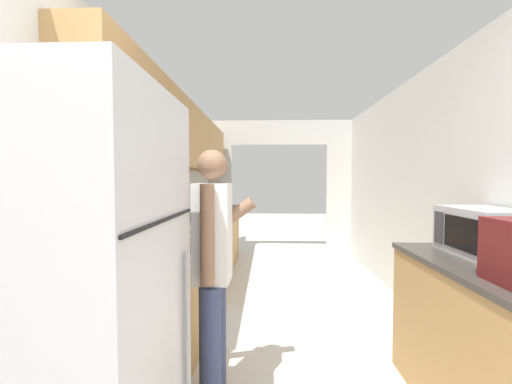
{
  "coord_description": "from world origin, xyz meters",
  "views": [
    {
      "loc": [
        -0.21,
        -0.65,
        1.41
      ],
      "look_at": [
        -0.37,
        3.6,
        1.23
      ],
      "focal_mm": 22.0,
      "sensor_mm": 36.0,
      "label": 1
    }
  ],
  "objects": [
    {
      "name": "refrigerator",
      "position": [
        -0.97,
        0.5,
        0.87
      ],
      "size": [
        0.78,
        0.75,
        1.74
      ],
      "color": "#B7B7BC",
      "rests_on": "ground_plane"
    },
    {
      "name": "range_oven",
      "position": [
        -1.04,
        2.31,
        0.47
      ],
      "size": [
        0.66,
        0.79,
        1.06
      ],
      "color": "white",
      "rests_on": "ground_plane"
    },
    {
      "name": "knife",
      "position": [
        -1.08,
        2.99,
        0.93
      ],
      "size": [
        0.12,
        0.29,
        0.02
      ],
      "rotation": [
        0.0,
        0.0,
        -0.51
      ],
      "color": "#B7B7BC",
      "rests_on": "counter_left"
    },
    {
      "name": "wall_left",
      "position": [
        -1.29,
        2.48,
        1.54
      ],
      "size": [
        0.38,
        7.65,
        2.5
      ],
      "color": "silver",
      "rests_on": "ground_plane"
    },
    {
      "name": "wall_far_with_doorway",
      "position": [
        0.0,
        5.28,
        1.45
      ],
      "size": [
        3.09,
        0.06,
        2.5
      ],
      "color": "silver",
      "rests_on": "ground_plane"
    },
    {
      "name": "microwave",
      "position": [
        1.15,
        1.36,
        1.07
      ],
      "size": [
        0.36,
        0.53,
        0.3
      ],
      "color": "#B7B7BC",
      "rests_on": "counter_right"
    },
    {
      "name": "person",
      "position": [
        -0.54,
        1.21,
        0.84
      ],
      "size": [
        0.51,
        0.38,
        1.58
      ],
      "rotation": [
        0.0,
        0.0,
        1.55
      ],
      "color": "#384266",
      "rests_on": "ground_plane"
    },
    {
      "name": "counter_right",
      "position": [
        1.05,
        0.98,
        0.46
      ],
      "size": [
        0.62,
        1.54,
        0.92
      ],
      "color": "#B2844C",
      "rests_on": "ground_plane"
    },
    {
      "name": "wall_right",
      "position": [
        1.38,
        2.02,
        1.25
      ],
      "size": [
        0.06,
        7.65,
        2.5
      ],
      "color": "silver",
      "rests_on": "ground_plane"
    },
    {
      "name": "counter_left",
      "position": [
        -1.05,
        3.17,
        0.46
      ],
      "size": [
        0.62,
        4.26,
        0.92
      ],
      "color": "#B2844C",
      "rests_on": "ground_plane"
    }
  ]
}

